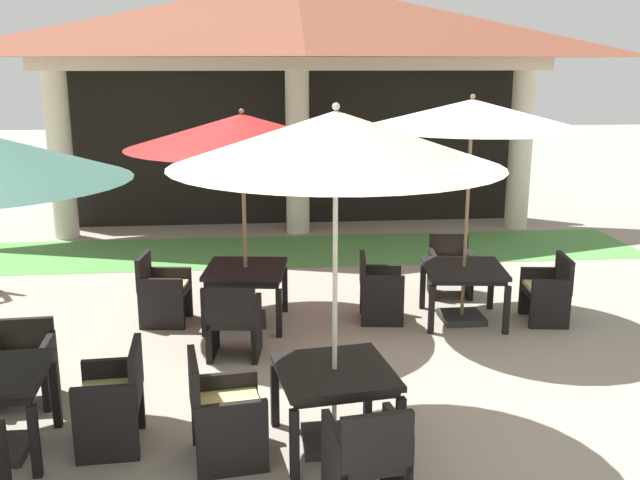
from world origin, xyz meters
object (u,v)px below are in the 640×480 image
object	(u,v)px
patio_chair_near_foreground_west	(163,291)
patio_umbrella_mid_right	(336,141)
patio_chair_mid_right_south	(367,458)
patio_umbrella_mid_left	(472,116)
patio_chair_far_back_east	(114,400)
patio_umbrella_near_foreground	(242,132)
patio_chair_far_back_north	(23,364)
patio_chair_near_foreground_south	(234,322)
patio_chair_mid_left_east	(548,291)
patio_chair_mid_left_west	(379,290)
patio_table_mid_left	(464,274)
patio_chair_mid_right_west	(223,413)
patio_table_mid_right	(335,379)
patio_table_near_foreground	(246,275)
patio_chair_mid_left_north	(450,267)
terracotta_urn	(436,260)

from	to	relation	value
patio_chair_near_foreground_west	patio_umbrella_mid_right	world-z (taller)	patio_umbrella_mid_right
patio_chair_near_foreground_west	patio_chair_mid_right_south	bearing A→B (deg)	32.76
patio_umbrella_mid_left	patio_chair_far_back_east	distance (m)	5.15
patio_chair_near_foreground_west	patio_chair_far_back_east	bearing A→B (deg)	6.14
patio_umbrella_near_foreground	patio_chair_far_back_north	world-z (taller)	patio_umbrella_near_foreground
patio_chair_near_foreground_south	patio_umbrella_mid_left	size ratio (longest dim) A/B	0.31
patio_chair_mid_left_east	patio_chair_mid_left_west	bearing A→B (deg)	90.00
patio_table_mid_left	patio_chair_far_back_north	world-z (taller)	patio_chair_far_back_north
patio_chair_mid_left_west	patio_chair_mid_right_west	world-z (taller)	patio_chair_mid_right_west
patio_chair_mid_right_west	patio_chair_far_back_east	distance (m)	0.97
patio_chair_near_foreground_west	patio_table_mid_right	bearing A→B (deg)	37.20
patio_chair_mid_right_south	patio_table_near_foreground	bearing A→B (deg)	94.68
patio_table_near_foreground	patio_table_mid_right	size ratio (longest dim) A/B	1.01
patio_umbrella_near_foreground	patio_umbrella_mid_right	distance (m)	3.10
patio_chair_far_back_north	patio_table_near_foreground	bearing A→B (deg)	-141.05
patio_table_mid_right	patio_umbrella_mid_right	size ratio (longest dim) A/B	0.37
patio_chair_near_foreground_south	patio_umbrella_mid_right	bearing A→B (deg)	-58.21
patio_chair_near_foreground_west	patio_umbrella_mid_right	size ratio (longest dim) A/B	0.30
patio_chair_near_foreground_south	patio_table_mid_left	xyz separation A→B (m)	(2.86, 0.88, 0.21)
patio_table_near_foreground	patio_chair_mid_right_south	bearing A→B (deg)	-77.31
patio_table_near_foreground	patio_chair_far_back_north	distance (m)	2.88
patio_table_mid_left	patio_chair_mid_left_east	distance (m)	1.09
patio_umbrella_mid_left	patio_chair_mid_right_south	bearing A→B (deg)	-116.02
patio_umbrella_near_foreground	patio_chair_mid_right_south	size ratio (longest dim) A/B	3.18
patio_chair_near_foreground_south	patio_chair_mid_left_north	xyz separation A→B (m)	(2.99, 1.93, -0.01)
patio_umbrella_mid_left	patio_chair_mid_right_south	xyz separation A→B (m)	(-1.84, -3.77, -2.17)
patio_chair_mid_right_south	terracotta_urn	bearing A→B (deg)	62.89
patio_chair_near_foreground_west	patio_umbrella_near_foreground	bearing A→B (deg)	90.00
patio_table_near_foreground	patio_umbrella_near_foreground	xyz separation A→B (m)	(0.00, 0.00, 1.75)
patio_chair_near_foreground_south	patio_chair_mid_left_west	distance (m)	2.07
patio_table_mid_right	patio_chair_mid_right_west	distance (m)	0.97
patio_chair_mid_left_north	patio_umbrella_mid_left	bearing A→B (deg)	90.00
patio_chair_far_back_north	patio_chair_far_back_east	xyz separation A→B (m)	(1.02, -0.90, 0.04)
patio_umbrella_mid_left	patio_umbrella_mid_right	bearing A→B (deg)	-124.75
patio_chair_far_back_east	patio_chair_mid_right_south	bearing A→B (deg)	-122.07
patio_chair_mid_right_west	patio_chair_far_back_north	size ratio (longest dim) A/B	1.16
patio_chair_near_foreground_south	patio_table_mid_left	distance (m)	3.00
patio_umbrella_near_foreground	patio_chair_mid_left_west	bearing A→B (deg)	-1.21
patio_chair_mid_left_north	patio_chair_mid_right_west	world-z (taller)	patio_chair_mid_right_west
patio_chair_near_foreground_west	patio_chair_far_back_east	xyz separation A→B (m)	(-0.06, -2.97, 0.01)
patio_table_mid_left	patio_chair_mid_right_south	xyz separation A→B (m)	(-1.84, -3.77, -0.21)
patio_chair_mid_right_south	terracotta_urn	world-z (taller)	patio_chair_mid_right_south
patio_umbrella_mid_right	patio_chair_mid_right_west	world-z (taller)	patio_umbrella_mid_right
patio_chair_far_back_east	patio_chair_mid_right_west	bearing A→B (deg)	-111.26
patio_chair_near_foreground_south	patio_chair_mid_right_south	bearing A→B (deg)	-63.17
patio_chair_near_foreground_west	patio_chair_mid_left_east	xyz separation A→B (m)	(4.83, -0.43, -0.01)
patio_table_mid_left	patio_umbrella_mid_left	distance (m)	1.96
patio_umbrella_mid_left	patio_chair_mid_left_east	size ratio (longest dim) A/B	3.32
patio_chair_near_foreground_west	terracotta_urn	xyz separation A→B (m)	(4.04, 2.02, -0.26)
patio_umbrella_near_foreground	patio_umbrella_mid_left	bearing A→B (deg)	-3.42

